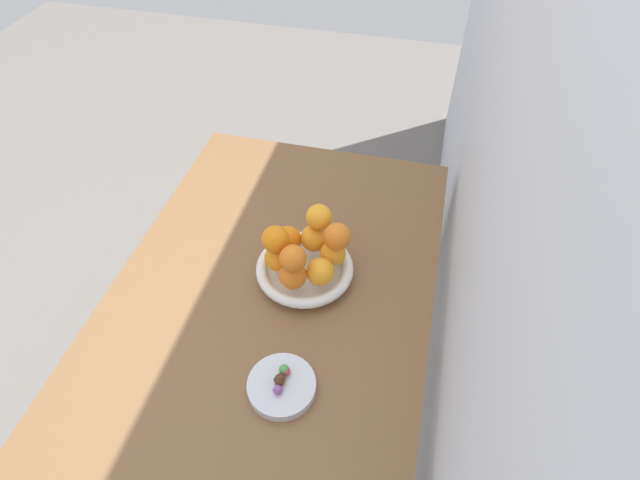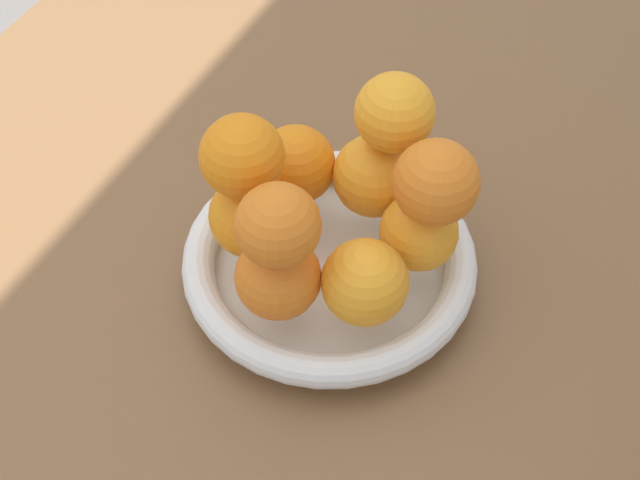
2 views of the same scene
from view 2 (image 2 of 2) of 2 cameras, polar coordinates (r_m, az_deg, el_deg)
dining_table at (r=0.88m, az=-4.55°, el=-6.09°), size 1.10×0.76×0.74m
fruit_bowl at (r=0.79m, az=0.55°, el=-1.41°), size 0.24×0.24×0.04m
orange_0 at (r=0.75m, az=5.77°, el=0.47°), size 0.06×0.06×0.06m
orange_1 at (r=0.78m, az=3.18°, el=3.75°), size 0.07×0.07×0.07m
orange_2 at (r=0.79m, az=-1.42°, el=4.41°), size 0.06×0.06×0.06m
orange_3 at (r=0.75m, az=-4.05°, el=1.41°), size 0.07×0.07×0.07m
orange_4 at (r=0.71m, az=-2.46°, el=-2.16°), size 0.06×0.06×0.06m
orange_5 at (r=0.71m, az=2.63°, el=-2.47°), size 0.07×0.07×0.07m
orange_6 at (r=0.70m, az=6.76°, el=3.36°), size 0.06×0.06×0.06m
orange_7 at (r=0.74m, az=4.37°, el=7.40°), size 0.06×0.06×0.06m
orange_8 at (r=0.66m, az=-2.48°, el=0.86°), size 0.06×0.06×0.06m
orange_9 at (r=0.71m, az=-4.56°, el=4.88°), size 0.06×0.06×0.06m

